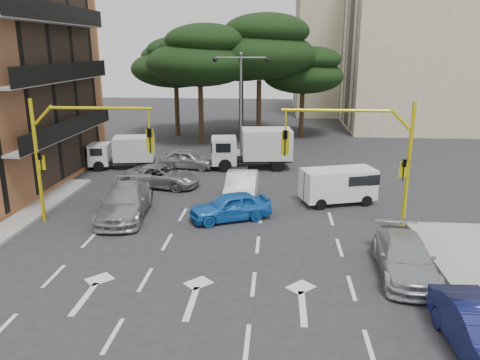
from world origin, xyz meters
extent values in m
plane|color=#28282B|center=(0.00, 0.00, 0.00)|extent=(120.00, 120.00, 0.00)
cube|color=gray|center=(0.00, 16.00, 0.07)|extent=(1.40, 6.00, 0.15)
cube|color=black|center=(-10.44, 8.00, 6.00)|extent=(0.12, 14.72, 11.20)
cube|color=#B9AE8B|center=(20.00, 32.00, 9.00)|extent=(20.00, 12.00, 18.00)
cube|color=black|center=(9.94, 32.00, 8.50)|extent=(0.12, 11.04, 16.20)
cube|color=#B9AE8B|center=(13.00, 44.00, 8.00)|extent=(16.00, 12.00, 16.00)
cube|color=black|center=(4.94, 44.00, 7.50)|extent=(0.12, 11.04, 14.20)
cylinder|color=#382616|center=(-4.00, 22.00, 2.48)|extent=(0.44, 0.44, 4.95)
ellipsoid|color=black|center=(-4.00, 22.00, 6.93)|extent=(9.15, 9.15, 3.87)
ellipsoid|color=black|center=(-3.40, 21.60, 8.80)|extent=(6.86, 6.86, 2.86)
ellipsoid|color=black|center=(-4.50, 22.30, 8.25)|extent=(6.07, 6.07, 2.64)
cylinder|color=#382616|center=(1.00, 24.00, 2.70)|extent=(0.44, 0.44, 5.40)
ellipsoid|color=black|center=(1.00, 24.00, 7.56)|extent=(9.98, 9.98, 4.22)
ellipsoid|color=black|center=(1.60, 23.60, 9.60)|extent=(7.49, 7.49, 3.12)
ellipsoid|color=black|center=(0.50, 24.30, 9.00)|extent=(6.62, 6.62, 2.88)
cylinder|color=#382616|center=(-7.00, 26.00, 2.25)|extent=(0.44, 0.44, 4.50)
ellipsoid|color=black|center=(-7.00, 26.00, 6.30)|extent=(8.32, 8.32, 3.52)
ellipsoid|color=black|center=(-6.40, 25.60, 8.00)|extent=(6.24, 6.24, 2.60)
ellipsoid|color=black|center=(-7.50, 26.30, 7.50)|extent=(5.52, 5.52, 2.40)
cylinder|color=#382616|center=(5.00, 26.00, 2.02)|extent=(0.44, 0.44, 4.05)
ellipsoid|color=black|center=(5.00, 26.00, 5.67)|extent=(7.49, 7.49, 3.17)
ellipsoid|color=black|center=(5.60, 25.60, 7.20)|extent=(5.62, 5.62, 2.34)
ellipsoid|color=black|center=(4.50, 26.30, 6.75)|extent=(4.97, 4.97, 2.16)
cylinder|color=#382616|center=(-1.00, 29.00, 2.48)|extent=(0.44, 0.44, 4.95)
ellipsoid|color=black|center=(-1.00, 29.00, 6.93)|extent=(9.15, 9.15, 3.87)
ellipsoid|color=black|center=(-0.40, 28.60, 8.80)|extent=(6.86, 6.86, 2.86)
ellipsoid|color=black|center=(-1.50, 29.30, 8.25)|extent=(6.07, 6.07, 2.64)
cylinder|color=yellow|center=(8.60, 2.00, 3.00)|extent=(0.18, 0.18, 6.00)
cylinder|color=yellow|center=(8.05, 2.00, 5.25)|extent=(0.95, 0.14, 0.95)
cylinder|color=yellow|center=(5.30, 2.00, 5.60)|extent=(4.80, 0.14, 0.14)
cylinder|color=yellow|center=(3.10, 2.00, 5.15)|extent=(0.08, 0.08, 0.90)
imported|color=black|center=(3.10, 2.00, 4.10)|extent=(0.20, 0.24, 1.20)
cube|color=yellow|center=(3.10, 2.08, 4.10)|extent=(0.36, 0.06, 1.10)
imported|color=black|center=(8.38, 1.85, 3.00)|extent=(0.16, 0.20, 1.00)
cube|color=yellow|center=(8.38, 1.95, 3.00)|extent=(0.35, 0.08, 0.70)
cylinder|color=yellow|center=(-8.60, 2.00, 3.00)|extent=(0.18, 0.18, 6.00)
cylinder|color=yellow|center=(-8.05, 2.00, 5.25)|extent=(0.95, 0.14, 0.95)
cylinder|color=yellow|center=(-5.30, 2.00, 5.60)|extent=(4.80, 0.14, 0.14)
cylinder|color=yellow|center=(-3.10, 2.00, 5.15)|extent=(0.08, 0.08, 0.90)
imported|color=black|center=(-3.10, 2.00, 4.10)|extent=(0.20, 0.24, 1.20)
cube|color=yellow|center=(-3.10, 2.08, 4.10)|extent=(0.36, 0.06, 1.10)
imported|color=black|center=(-8.38, 1.85, 3.00)|extent=(0.16, 0.20, 1.00)
cube|color=yellow|center=(-8.38, 1.95, 3.00)|extent=(0.35, 0.08, 0.70)
cylinder|color=slate|center=(0.00, 16.00, 3.90)|extent=(0.16, 0.16, 7.50)
cylinder|color=slate|center=(-0.90, 16.00, 7.55)|extent=(1.80, 0.10, 0.10)
sphere|color=black|center=(-1.90, 16.00, 7.40)|extent=(0.36, 0.36, 0.36)
cylinder|color=slate|center=(0.90, 16.00, 7.55)|extent=(1.80, 0.10, 0.10)
sphere|color=black|center=(1.90, 16.00, 7.40)|extent=(0.36, 0.36, 0.36)
sphere|color=slate|center=(0.00, 16.00, 7.80)|extent=(0.24, 0.24, 0.24)
imported|color=silver|center=(0.82, 6.00, 0.79)|extent=(1.70, 4.80, 1.58)
imported|color=blue|center=(0.50, 3.00, 0.69)|extent=(4.35, 3.12, 1.38)
imported|color=#93959B|center=(-4.82, 3.01, 0.79)|extent=(2.72, 5.61, 1.57)
imported|color=gray|center=(-4.27, 8.38, 0.66)|extent=(5.06, 3.03, 1.32)
imported|color=#9FA0A6|center=(-3.54, 12.98, 0.67)|extent=(4.14, 2.15, 1.34)
imported|color=#A0A2A7|center=(7.60, -2.26, 0.70)|extent=(2.26, 4.95, 1.40)
camera|label=1|loc=(2.74, -18.74, 8.25)|focal=35.00mm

